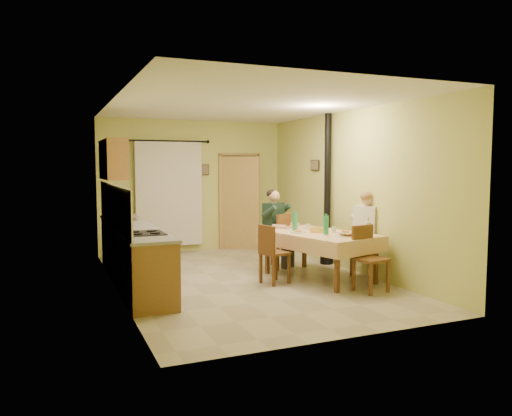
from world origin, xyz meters
name	(u,v)px	position (x,y,z in m)	size (l,w,h in m)	color
floor	(244,279)	(0.00, 0.00, 0.00)	(4.00, 6.00, 0.01)	tan
room_shell	(244,167)	(0.00, 0.00, 1.82)	(4.04, 6.04, 2.82)	#C9CB68
kitchen_run	(133,253)	(-1.71, 0.40, 0.48)	(0.64, 3.64, 1.56)	brown
upper_cabinets	(113,160)	(-1.82, 1.70, 1.95)	(0.35, 1.40, 0.70)	brown
curtain	(169,193)	(-0.55, 2.90, 1.26)	(1.70, 0.07, 2.22)	black
doorway	(240,201)	(1.02, 2.88, 1.05)	(0.96, 0.45, 2.15)	black
dining_table	(319,256)	(1.15, -0.41, 0.38)	(1.57, 2.12, 0.76)	tan
tableware	(325,229)	(1.19, -0.51, 0.83)	(0.96, 1.54, 0.33)	white
chair_far	(275,252)	(0.85, 0.63, 0.29)	(0.59, 0.59, 0.99)	brown
chair_near	(370,272)	(1.43, -1.43, 0.29)	(0.47, 0.47, 0.97)	brown
chair_right	(367,259)	(2.00, -0.55, 0.29)	(0.57, 0.57, 0.98)	brown
chair_left	(274,265)	(0.33, -0.44, 0.29)	(0.46, 0.46, 0.93)	brown
man_far	(275,219)	(0.85, 0.64, 0.88)	(0.65, 0.63, 1.39)	#192D23
man_right	(368,224)	(1.99, -0.55, 0.88)	(0.61, 0.65, 1.39)	beige
stove_flue	(327,210)	(1.90, 0.60, 1.02)	(0.24, 0.24, 2.80)	black
picture_back	(205,170)	(0.25, 2.97, 1.75)	(0.19, 0.03, 0.23)	black
picture_right	(315,165)	(1.97, 1.20, 1.85)	(0.03, 0.31, 0.21)	brown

